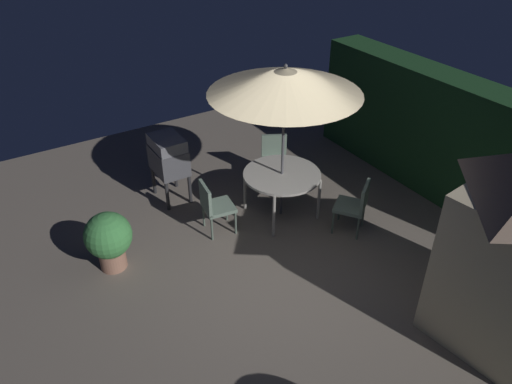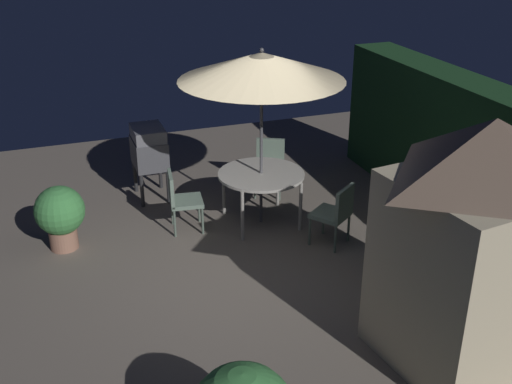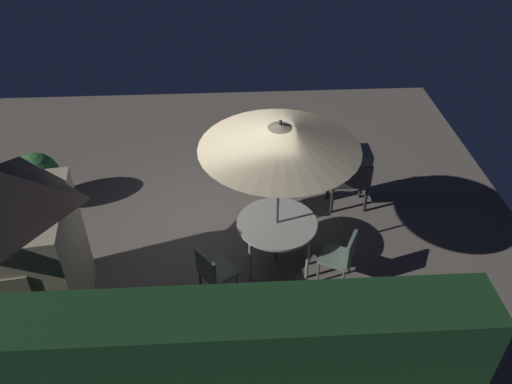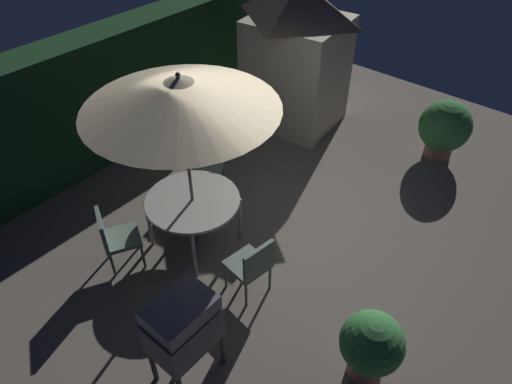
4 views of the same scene
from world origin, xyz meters
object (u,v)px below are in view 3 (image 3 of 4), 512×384
Objects in this scene: chair_near_shed at (342,255)px; potted_plant_by_grill at (36,178)px; chair_far_side at (280,191)px; garden_shed at (18,248)px; chair_toward_hedge at (213,271)px; patio_table at (277,225)px; bbq_grill at (350,167)px; patio_umbrella at (280,136)px; potted_plant_by_shed at (274,141)px.

potted_plant_by_grill is at bearing -23.22° from chair_near_shed.
garden_shed is at bearing 29.84° from chair_far_side.
chair_toward_hedge is (-2.54, -0.22, -0.81)m from garden_shed.
garden_shed is 4.60m from chair_near_shed.
chair_toward_hedge is at bearing 6.60° from chair_near_shed.
chair_near_shed is 1.00× the size of chair_toward_hedge.
patio_table is 1.10m from chair_near_shed.
bbq_grill is (-4.98, -2.31, -0.48)m from garden_shed.
bbq_grill is (-1.43, -1.37, 0.11)m from patio_table.
garden_shed reaches higher than chair_toward_hedge.
potted_plant_by_grill is (4.24, -1.73, -1.79)m from patio_umbrella.
bbq_grill is 1.33× the size of chair_toward_hedge.
potted_plant_by_shed is at bearing -165.86° from potted_plant_by_grill.
bbq_grill reaches higher than potted_plant_by_shed.
patio_table is 1.21m from chair_far_side.
garden_shed reaches higher than patio_table.
chair_toward_hedge is (1.17, 1.91, 0.00)m from chair_far_side.
chair_near_shed is 0.86× the size of potted_plant_by_grill.
chair_near_shed is (-4.50, -0.45, -0.81)m from garden_shed.
garden_shed is 3.81m from patio_umbrella.
bbq_grill reaches higher than chair_toward_hedge.
chair_toward_hedge is (2.44, 2.09, -0.33)m from bbq_grill.
patio_umbrella is 2.85× the size of potted_plant_by_shed.
chair_near_shed is at bearing 115.19° from chair_far_side.
potted_plant_by_shed reaches higher than chair_toward_hedge.
patio_umbrella is 2.91× the size of chair_far_side.
chair_toward_hedge is at bearing 71.41° from potted_plant_by_shed.
bbq_grill is at bearing -139.34° from chair_toward_hedge.
chair_far_side is (1.27, 0.18, -0.33)m from bbq_grill.
patio_umbrella is at bearing 82.16° from chair_far_side.
garden_shed is at bearing 14.92° from patio_umbrella.
chair_near_shed is at bearing 152.40° from patio_umbrella.
patio_umbrella is at bearing 43.68° from bbq_grill.
chair_far_side is (-3.71, -2.13, -0.81)m from garden_shed.
bbq_grill is at bearing -104.34° from chair_near_shed.
patio_umbrella is at bearing -144.17° from chair_toward_hedge.
patio_table is at bearing 86.03° from potted_plant_by_shed.
bbq_grill is 1.14× the size of potted_plant_by_grill.
chair_far_side and chair_toward_hedge have the same top height.
patio_umbrella is 2.49× the size of potted_plant_by_grill.
patio_table is 0.49× the size of patio_umbrella.
chair_near_shed is 1.00× the size of chair_far_side.
bbq_grill is 1.95m from chair_near_shed.
chair_far_side reaches higher than patio_table.
chair_toward_hedge is at bearing 40.66° from bbq_grill.
garden_shed is 1.00× the size of patio_umbrella.
patio_umbrella is at bearing -90.00° from patio_table.
patio_umbrella reaches higher than chair_toward_hedge.
garden_shed is 5.51m from bbq_grill.
potted_plant_by_grill reaches higher than potted_plant_by_shed.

